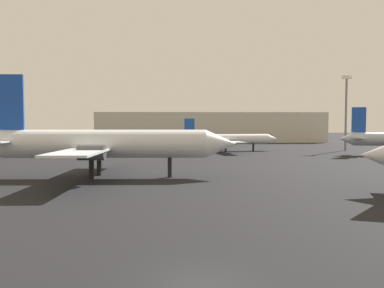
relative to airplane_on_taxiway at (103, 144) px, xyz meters
The scene contains 5 objects.
ground_plane 32.02m from the airplane_on_taxiway, 71.54° to the right, with size 600.00×600.00×0.00m, color black.
airplane_on_taxiway is the anchor object (origin of this frame).
airplane_far_right 48.86m from the airplane_on_taxiway, 64.97° to the left, with size 25.73×23.60×7.89m.
light_mast_right 68.56m from the airplane_on_taxiway, 42.14° to the left, with size 2.40×0.50×18.61m.
terminal_building 101.18m from the airplane_on_taxiway, 77.97° to the left, with size 84.52×23.42×11.05m, color beige.
Camera 1 is at (-0.88, -13.94, 6.24)m, focal length 34.28 mm.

